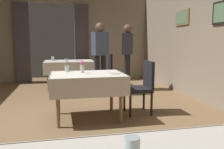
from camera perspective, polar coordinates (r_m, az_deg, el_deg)
name	(u,v)px	position (r m, az deg, el deg)	size (l,w,h in m)	color
ground	(48,123)	(3.84, -15.55, -11.48)	(10.08, 10.08, 0.00)	olive
wall_back	(53,35)	(7.81, -14.37, 9.49)	(6.40, 0.27, 3.00)	gray
dining_table_mid	(87,80)	(3.81, -6.06, -1.38)	(1.19, 0.93, 0.75)	olive
dining_table_far	(69,65)	(6.58, -10.49, 2.41)	(1.35, 0.97, 0.75)	olive
chair_mid_right	(142,85)	(4.14, 7.42, -2.47)	(0.44, 0.44, 0.93)	black
chair_far_right	(106,68)	(6.74, -1.43, 1.56)	(0.44, 0.44, 0.93)	black
flower_vase_mid	(82,66)	(3.88, -7.36, 1.97)	(0.07, 0.07, 0.20)	silver
glass_mid_b	(67,69)	(4.09, -11.03, 1.38)	(0.07, 0.07, 0.10)	silver
plate_mid_c	(114,73)	(3.76, 0.52, 0.28)	(0.22, 0.22, 0.01)	white
glass_far_a	(53,58)	(6.75, -14.34, 3.83)	(0.08, 0.08, 0.12)	silver
plate_far_b	(77,60)	(6.63, -8.51, 3.46)	(0.24, 0.24, 0.01)	white
glass_far_c	(66,60)	(6.25, -11.15, 3.47)	(0.08, 0.08, 0.08)	silver
person_waiter_by_doorway	(128,51)	(6.14, 3.83, 5.69)	(0.36, 0.42, 1.72)	black
person_diner_standing_aside	(100,52)	(5.58, -2.91, 5.48)	(0.41, 0.33, 1.72)	black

